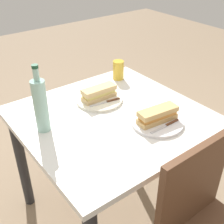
% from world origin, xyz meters
% --- Properties ---
extents(ground_plane, '(8.00, 8.00, 0.00)m').
position_xyz_m(ground_plane, '(0.00, 0.00, 0.00)').
color(ground_plane, '#8C755B').
extents(dining_table, '(0.91, 0.88, 0.72)m').
position_xyz_m(dining_table, '(0.00, 0.00, 0.60)').
color(dining_table, silver).
rests_on(dining_table, ground).
extents(plate_near, '(0.26, 0.26, 0.01)m').
position_xyz_m(plate_near, '(-0.03, -0.16, 0.73)').
color(plate_near, silver).
rests_on(plate_near, dining_table).
extents(baguette_sandwich_near, '(0.19, 0.07, 0.07)m').
position_xyz_m(baguette_sandwich_near, '(-0.03, -0.16, 0.77)').
color(baguette_sandwich_near, '#DBB77A').
rests_on(baguette_sandwich_near, plate_near).
extents(knife_near, '(0.18, 0.04, 0.01)m').
position_xyz_m(knife_near, '(-0.04, -0.10, 0.74)').
color(knife_near, silver).
rests_on(knife_near, plate_near).
extents(plate_far, '(0.26, 0.26, 0.01)m').
position_xyz_m(plate_far, '(-0.13, 0.19, 0.73)').
color(plate_far, white).
rests_on(plate_far, dining_table).
extents(baguette_sandwich_far, '(0.21, 0.09, 0.07)m').
position_xyz_m(baguette_sandwich_far, '(-0.13, 0.19, 0.77)').
color(baguette_sandwich_far, tan).
rests_on(baguette_sandwich_far, plate_far).
extents(knife_far, '(0.18, 0.01, 0.01)m').
position_xyz_m(knife_far, '(-0.14, 0.25, 0.74)').
color(knife_far, silver).
rests_on(knife_far, plate_far).
extents(water_bottle, '(0.07, 0.07, 0.33)m').
position_xyz_m(water_bottle, '(0.33, -0.10, 0.86)').
color(water_bottle, '#99C6B7').
rests_on(water_bottle, dining_table).
extents(beer_glass, '(0.07, 0.07, 0.12)m').
position_xyz_m(beer_glass, '(-0.29, -0.32, 0.78)').
color(beer_glass, gold).
rests_on(beer_glass, dining_table).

